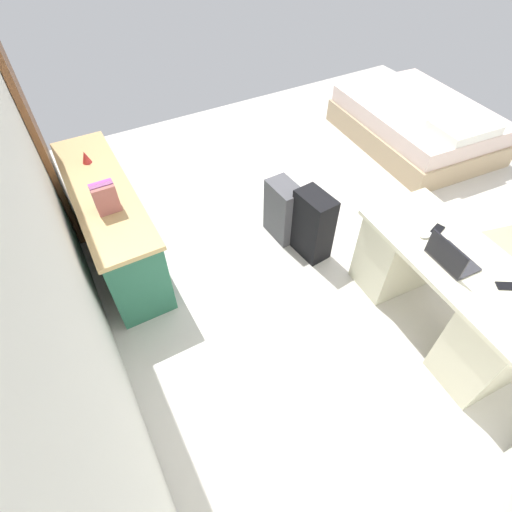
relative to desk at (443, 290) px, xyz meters
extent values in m
plane|color=beige|center=(1.12, -0.21, -0.39)|extent=(6.10, 6.10, 0.00)
cube|color=silver|center=(1.12, 2.34, 1.02)|extent=(4.33, 0.10, 2.82)
cube|color=brown|center=(2.74, 2.26, 0.63)|extent=(0.88, 0.05, 2.04)
cube|color=beige|center=(0.00, 0.00, 0.34)|extent=(1.48, 0.76, 0.04)
cube|color=beige|center=(-0.49, 0.03, -0.03)|extent=(0.44, 0.62, 0.71)
cube|color=beige|center=(0.49, -0.03, -0.03)|extent=(0.44, 0.62, 0.71)
cylinder|color=black|center=(-0.02, -0.75, -0.37)|extent=(0.52, 0.52, 0.04)
cylinder|color=black|center=(-0.02, -0.75, -0.18)|extent=(0.06, 0.06, 0.42)
cube|color=#28664C|center=(1.99, 1.96, -0.03)|extent=(1.76, 0.44, 0.72)
cube|color=tan|center=(1.99, 1.96, 0.35)|extent=(1.80, 0.48, 0.04)
cube|color=#225641|center=(1.60, 1.74, -0.19)|extent=(0.67, 0.01, 0.25)
cube|color=#225641|center=(2.39, 1.74, -0.19)|extent=(0.67, 0.01, 0.25)
cube|color=tan|center=(2.11, -1.89, -0.25)|extent=(2.01, 1.56, 0.28)
cube|color=beige|center=(2.11, -1.89, -0.01)|extent=(1.95, 1.49, 0.20)
cube|color=white|center=(1.45, -1.83, 0.14)|extent=(0.54, 0.72, 0.10)
cube|color=black|center=(1.13, 0.39, -0.06)|extent=(0.38, 0.25, 0.65)
cube|color=#4C4C51|center=(1.46, 0.49, -0.10)|extent=(0.37, 0.23, 0.58)
cube|color=#333338|center=(0.02, 0.07, 0.36)|extent=(0.32, 0.24, 0.02)
cube|color=black|center=(0.02, 0.17, 0.47)|extent=(0.31, 0.03, 0.19)
ellipsoid|color=white|center=(0.28, 0.05, 0.37)|extent=(0.07, 0.10, 0.03)
cube|color=black|center=(-0.32, -0.06, 0.36)|extent=(0.13, 0.15, 0.01)
cube|color=black|center=(0.28, -0.07, 0.36)|extent=(0.11, 0.15, 0.01)
cube|color=#AC605B|center=(1.63, 1.96, 0.48)|extent=(0.03, 0.17, 0.23)
cube|color=#934E87|center=(1.67, 1.96, 0.49)|extent=(0.04, 0.17, 0.24)
cube|color=#B549AE|center=(1.71, 1.96, 0.48)|extent=(0.03, 0.17, 0.24)
cube|color=#3E6E3B|center=(1.75, 1.96, 0.46)|extent=(0.03, 0.17, 0.19)
cone|color=red|center=(2.41, 1.96, 0.42)|extent=(0.08, 0.08, 0.11)
camera|label=1|loc=(-0.89, 2.11, 2.33)|focal=27.49mm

